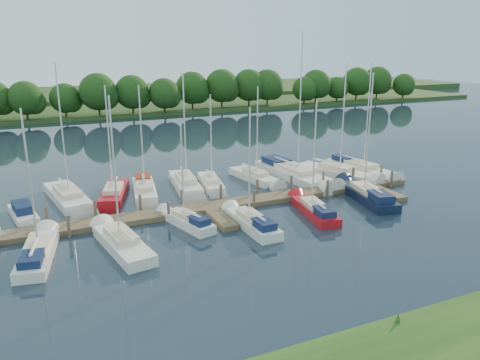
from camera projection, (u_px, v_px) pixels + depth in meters
name	position (u px, v px, depth m)	size (l,w,h in m)	color
ground	(249.00, 247.00, 31.24)	(260.00, 260.00, 0.00)	#1B2737
dock	(210.00, 210.00, 37.58)	(40.00, 6.00, 0.40)	brown
mooring_pilings	(205.00, 201.00, 38.45)	(38.24, 2.84, 2.00)	#473D33
far_shore	(94.00, 108.00, 96.80)	(180.00, 30.00, 0.60)	#2A461B
distant_hill	(81.00, 95.00, 118.58)	(220.00, 40.00, 1.40)	#304E22
treeline	(86.00, 97.00, 83.72)	(146.88, 9.77, 8.30)	#38281C
motorboat	(24.00, 215.00, 36.24)	(2.33, 5.47, 1.50)	white
sailboat_n_2	(69.00, 199.00, 40.03)	(3.53, 9.66, 12.15)	white
sailboat_n_3	(114.00, 195.00, 41.15)	(3.85, 8.02, 10.22)	#AC0F17
sailboat_n_4	(145.00, 191.00, 41.99)	(2.96, 8.00, 10.18)	white
sailboat_n_5	(186.00, 186.00, 43.78)	(2.94, 8.68, 11.11)	white
sailboat_n_6	(211.00, 184.00, 44.37)	(2.79, 7.18, 9.05)	white
sailboat_n_7	(255.00, 178.00, 46.36)	(2.75, 7.55, 9.63)	white
sailboat_n_8	(295.00, 175.00, 47.21)	(3.72, 11.90, 14.85)	white
sailboat_n_9	(337.00, 174.00, 47.68)	(5.00, 9.18, 11.88)	white
sailboat_n_10	(360.00, 169.00, 49.39)	(3.07, 9.36, 11.74)	white
sailboat_s_0	(38.00, 253.00, 29.56)	(2.95, 7.76, 9.80)	white
sailboat_s_1	(122.00, 244.00, 30.97)	(2.98, 8.19, 10.49)	white
sailboat_s_2	(187.00, 222.00, 34.82)	(2.79, 6.16, 8.02)	white
sailboat_s_3	(252.00, 223.00, 34.46)	(1.83, 7.11, 9.24)	white
sailboat_s_4	(314.00, 210.00, 37.26)	(2.78, 7.39, 9.37)	#AC0F17
sailboat_s_5	(366.00, 196.00, 40.75)	(3.57, 8.87, 11.25)	black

